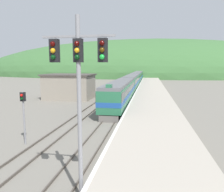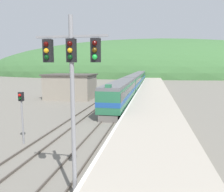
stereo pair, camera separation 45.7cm
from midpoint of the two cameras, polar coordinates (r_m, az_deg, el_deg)
track_main at (r=74.79m, az=7.05°, el=3.14°), size 1.52×180.00×0.16m
track_siding at (r=75.14m, az=4.07°, el=3.20°), size 1.52×180.00×0.16m
platform at (r=54.70m, az=10.87°, el=1.68°), size 6.65×140.00×0.97m
distant_hills at (r=148.85m, az=8.89°, el=5.49°), size 230.98×103.94×45.87m
station_shed at (r=42.70m, az=-10.45°, el=2.51°), size 9.15×6.88×4.74m
express_train_lead_car at (r=33.86m, az=2.65°, el=0.82°), size 2.93×20.27×4.29m
carriage_second at (r=56.13m, az=5.87°, el=3.64°), size 2.92×22.52×3.93m
carriage_third at (r=79.43m, az=7.30°, el=4.90°), size 2.92×22.52×3.93m
carriage_fourth at (r=102.77m, az=8.08°, el=5.59°), size 2.92×22.52×3.93m
signal_mast_main at (r=9.86m, az=-9.13°, el=5.01°), size 3.30×0.42×8.55m
signal_post_siding at (r=18.84m, az=-21.92°, el=-2.68°), size 0.36×0.42×4.34m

